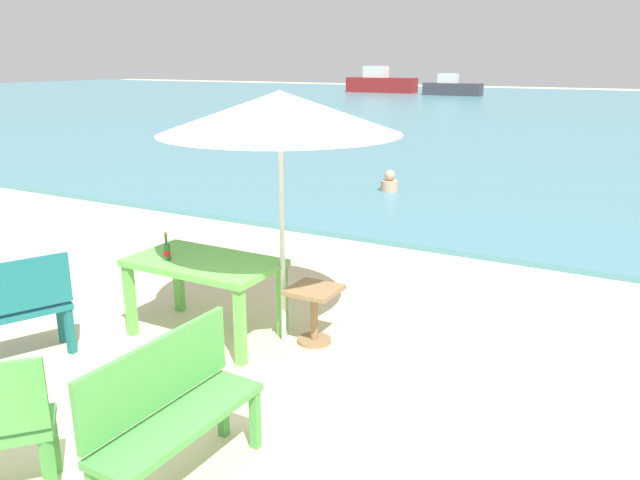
{
  "coord_description": "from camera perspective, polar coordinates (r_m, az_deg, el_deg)",
  "views": [
    {
      "loc": [
        2.86,
        -2.87,
        2.55
      ],
      "look_at": [
        -0.37,
        3.0,
        0.6
      ],
      "focal_mm": 34.9,
      "sensor_mm": 36.0,
      "label": 1
    }
  ],
  "objects": [
    {
      "name": "bench_green_left",
      "position": [
        3.99,
        -13.47,
        -14.52
      ],
      "size": [
        0.4,
        1.21,
        0.95
      ],
      "color": "#4C9E47",
      "rests_on": "ground_plane"
    },
    {
      "name": "boat_tanker",
      "position": [
        46.2,
        11.99,
        13.52
      ],
      "size": [
        4.1,
        1.12,
        1.49
      ],
      "color": "#38383F",
      "rests_on": "sea_water"
    },
    {
      "name": "picnic_table_green",
      "position": [
        5.91,
        -10.53,
        -2.8
      ],
      "size": [
        1.4,
        0.8,
        0.76
      ],
      "color": "#60B24C",
      "rests_on": "ground_plane"
    },
    {
      "name": "swimmer_person",
      "position": [
        12.23,
        6.39,
        5.25
      ],
      "size": [
        0.34,
        0.34,
        0.41
      ],
      "color": "tan",
      "rests_on": "sea_water"
    },
    {
      "name": "sea_water",
      "position": [
        33.09,
        24.19,
        10.51
      ],
      "size": [
        120.0,
        50.0,
        0.08
      ],
      "primitive_type": "cube",
      "color": "teal",
      "rests_on": "ground_plane"
    },
    {
      "name": "patio_umbrella",
      "position": [
        5.39,
        -3.69,
        11.58
      ],
      "size": [
        2.1,
        2.1,
        2.3
      ],
      "color": "silver",
      "rests_on": "ground_plane"
    },
    {
      "name": "ground_plane",
      "position": [
        4.79,
        -14.17,
        -16.51
      ],
      "size": [
        120.0,
        120.0,
        0.0
      ],
      "primitive_type": "plane",
      "color": "beige"
    },
    {
      "name": "boat_cargo_ship",
      "position": [
        49.5,
        5.57,
        14.14
      ],
      "size": [
        5.4,
        1.47,
        1.96
      ],
      "color": "maroon",
      "rests_on": "sea_water"
    },
    {
      "name": "side_table_wood",
      "position": [
        5.77,
        -0.54,
        -6.14
      ],
      "size": [
        0.44,
        0.44,
        0.54
      ],
      "color": "olive",
      "rests_on": "ground_plane"
    },
    {
      "name": "beer_bottle_amber",
      "position": [
        5.91,
        -13.87,
        -0.93
      ],
      "size": [
        0.07,
        0.07,
        0.26
      ],
      "color": "#2D662D",
      "rests_on": "picnic_table_green"
    }
  ]
}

